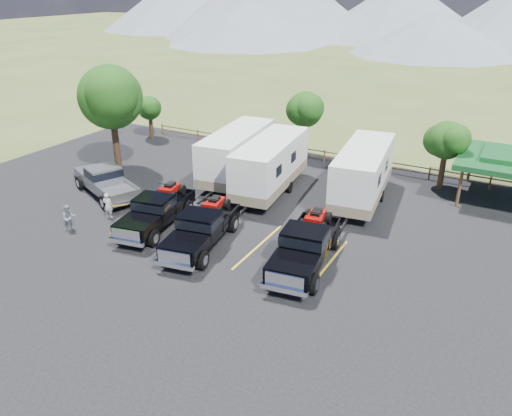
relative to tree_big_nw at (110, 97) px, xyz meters
The scene contains 19 objects.
ground 16.44m from the tree_big_nw, 35.73° to the right, with size 320.00×320.00×0.00m, color #425323.
asphalt_lot 14.99m from the tree_big_nw, 25.65° to the right, with size 44.00×34.00×0.04m, color black.
stall_lines 14.61m from the tree_big_nw, 21.83° to the right, with size 12.12×5.50×0.01m.
tree_big_nw is the anchor object (origin of this frame).
tree_ne_a 23.05m from the tree_big_nw, 20.37° to the left, with size 3.11×2.92×4.76m.
tree_north 14.61m from the tree_big_nw, 43.53° to the left, with size 3.46×3.24×5.25m.
tree_nw_small 9.15m from the tree_big_nw, 113.52° to the left, with size 2.59×2.43×3.85m.
rail_fence 18.06m from the tree_big_nw, 33.08° to the left, with size 36.12×0.12×1.00m.
pavilion 26.91m from the tree_big_nw, 17.34° to the left, with size 6.20×6.20×3.22m.
mountain_range 97.10m from the tree_big_nw, 87.10° to the left, with size 209.00×71.00×20.00m.
rig_left 11.03m from the tree_big_nw, 34.57° to the right, with size 3.09×6.69×2.15m.
rig_center 14.17m from the tree_big_nw, 28.11° to the right, with size 3.22×6.83×2.19m.
rig_right 18.86m from the tree_big_nw, 17.48° to the right, with size 3.15×7.12×2.30m.
trailer_left 9.73m from the tree_big_nw, 19.58° to the left, with size 3.59×10.21×3.53m.
trailer_center 12.36m from the tree_big_nw, 10.01° to the left, with size 3.57×10.26×3.54m.
trailer_right 18.17m from the tree_big_nw, 11.33° to the left, with size 3.62×10.25×3.54m.
pickup_silver 6.41m from the tree_big_nw, 56.86° to the right, with size 6.80×4.48×1.95m.
person_a 9.30m from the tree_big_nw, 51.38° to the right, with size 0.57×0.38×1.58m, color #BABABA.
person_b 10.66m from the tree_big_nw, 63.53° to the right, with size 0.75×0.59×1.55m, color slate.
Camera 1 is at (13.21, -16.65, 13.05)m, focal length 35.00 mm.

